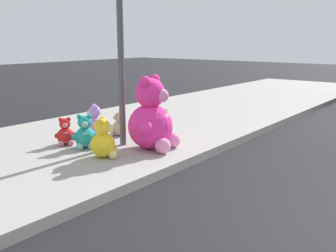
% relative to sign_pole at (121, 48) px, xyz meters
% --- Properties ---
extents(sidewalk, '(28.00, 4.40, 0.15)m').
position_rel_sign_pole_xyz_m(sidewalk, '(-1.00, 0.80, -1.77)').
color(sidewalk, '#9E9B93').
rests_on(sidewalk, ground_plane).
extents(sign_pole, '(0.56, 0.11, 3.20)m').
position_rel_sign_pole_xyz_m(sign_pole, '(0.00, 0.00, 0.00)').
color(sign_pole, '#4C4C51').
rests_on(sign_pole, sidewalk).
extents(plush_pink_large, '(0.95, 0.89, 1.26)m').
position_rel_sign_pole_xyz_m(plush_pink_large, '(0.12, -0.59, -1.19)').
color(plush_pink_large, '#F22D93').
rests_on(plush_pink_large, sidewalk).
extents(plush_lime, '(0.39, 0.36, 0.51)m').
position_rel_sign_pole_xyz_m(plush_lime, '(0.99, -0.15, -1.49)').
color(plush_lime, '#8CD133').
rests_on(plush_lime, sidewalk).
extents(plush_tan, '(0.34, 0.34, 0.48)m').
position_rel_sign_pole_xyz_m(plush_tan, '(0.43, 0.54, -1.51)').
color(plush_tan, tan).
rests_on(plush_tan, sidewalk).
extents(plush_teal, '(0.42, 0.42, 0.59)m').
position_rel_sign_pole_xyz_m(plush_teal, '(-0.55, 0.37, -1.46)').
color(plush_teal, teal).
rests_on(plush_teal, sidewalk).
extents(plush_yellow, '(0.46, 0.46, 0.65)m').
position_rel_sign_pole_xyz_m(plush_yellow, '(-0.72, -0.29, -1.44)').
color(plush_yellow, yellow).
rests_on(plush_yellow, sidewalk).
extents(plush_red, '(0.35, 0.36, 0.49)m').
position_rel_sign_pole_xyz_m(plush_red, '(-0.63, 0.81, -1.50)').
color(plush_red, red).
rests_on(plush_red, sidewalk).
extents(plush_lavender, '(0.43, 0.42, 0.60)m').
position_rel_sign_pole_xyz_m(plush_lavender, '(0.21, 1.00, -1.46)').
color(plush_lavender, '#B28CD8').
rests_on(plush_lavender, sidewalk).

